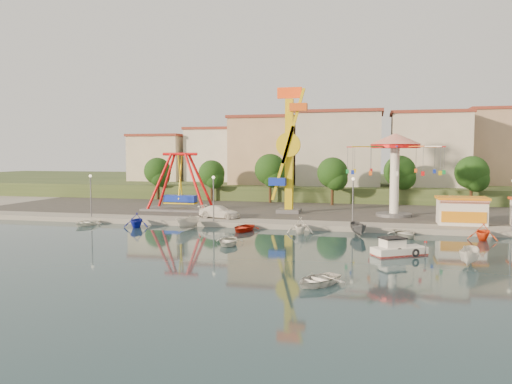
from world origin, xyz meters
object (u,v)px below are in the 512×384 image
(pirate_ship_ride, at_px, (180,183))
(rowboat_a, at_px, (228,241))
(wave_swinger, at_px, (395,156))
(kamikaze_tower, at_px, (290,153))
(skiff, at_px, (470,256))
(cabin_motorboat, at_px, (398,250))
(van, at_px, (220,212))

(pirate_ship_ride, relative_size, rowboat_a, 2.70)
(rowboat_a, bearing_deg, wave_swinger, 43.89)
(kamikaze_tower, distance_m, rowboat_a, 22.82)
(wave_swinger, bearing_deg, kamikaze_tower, 177.80)
(kamikaze_tower, height_order, skiff, kamikaze_tower)
(kamikaze_tower, relative_size, cabin_motorboat, 3.47)
(skiff, bearing_deg, van, 161.28)
(rowboat_a, relative_size, van, 0.71)
(pirate_ship_ride, distance_m, rowboat_a, 24.99)
(pirate_ship_ride, height_order, kamikaze_tower, kamikaze_tower)
(rowboat_a, distance_m, van, 15.18)
(skiff, bearing_deg, cabin_motorboat, 168.30)
(rowboat_a, bearing_deg, van, 101.37)
(pirate_ship_ride, height_order, van, pirate_ship_ride)
(kamikaze_tower, distance_m, van, 12.57)
(cabin_motorboat, bearing_deg, skiff, -60.16)
(rowboat_a, bearing_deg, skiff, -20.05)
(kamikaze_tower, bearing_deg, skiff, -54.28)
(pirate_ship_ride, xyz_separation_m, cabin_motorboat, (28.21, -21.98, -3.97))
(cabin_motorboat, relative_size, rowboat_a, 1.28)
(rowboat_a, bearing_deg, pirate_ship_ride, 112.95)
(cabin_motorboat, height_order, rowboat_a, cabin_motorboat)
(kamikaze_tower, relative_size, wave_swinger, 1.42)
(pirate_ship_ride, bearing_deg, kamikaze_tower, 1.13)
(cabin_motorboat, xyz_separation_m, van, (-20.40, 15.29, 0.93))
(rowboat_a, bearing_deg, kamikaze_tower, 74.84)
(pirate_ship_ride, distance_m, wave_swinger, 28.90)
(wave_swinger, relative_size, cabin_motorboat, 2.44)
(cabin_motorboat, distance_m, rowboat_a, 15.11)
(rowboat_a, xyz_separation_m, skiff, (20.20, -3.86, 0.31))
(rowboat_a, bearing_deg, cabin_motorboat, -13.43)
(kamikaze_tower, relative_size, van, 3.17)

